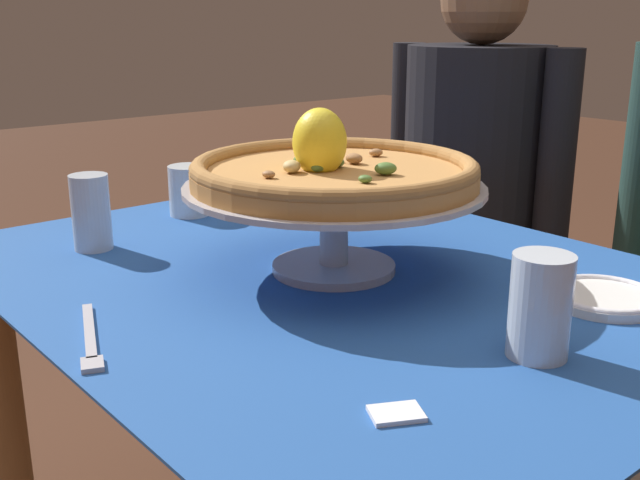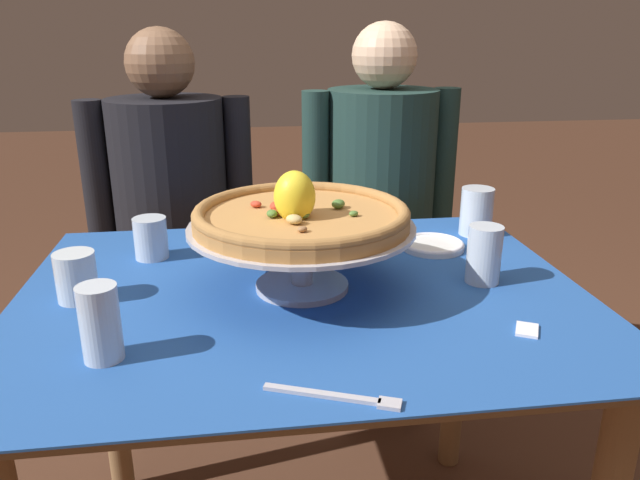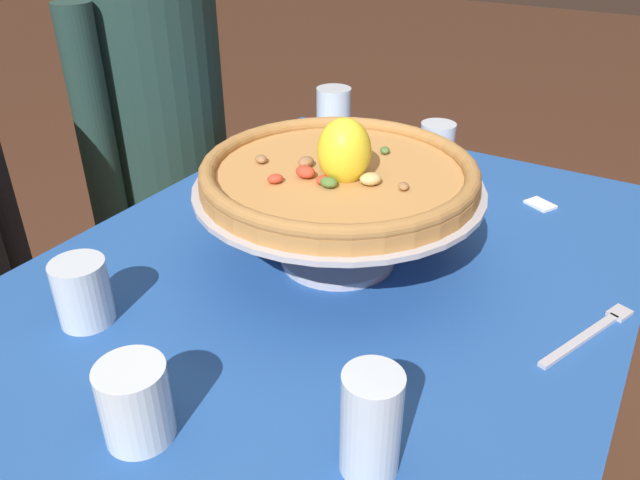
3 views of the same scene
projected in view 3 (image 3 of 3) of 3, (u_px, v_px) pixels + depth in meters
The scene contains 12 objects.
dining_table at pixel (341, 321), 1.04m from camera, with size 1.10×0.85×0.74m.
pizza_stand at pixel (337, 205), 0.93m from camera, with size 0.43×0.43×0.13m.
pizza at pixel (338, 172), 0.90m from camera, with size 0.41×0.41×0.11m.
water_glass_back_right at pixel (334, 117), 1.42m from camera, with size 0.08×0.08×0.12m.
water_glass_front_left at pixel (371, 429), 0.61m from camera, with size 0.06×0.06×0.12m.
water_glass_back_left at pixel (83, 296), 0.83m from camera, with size 0.07×0.07×0.09m.
water_glass_side_left at pixel (136, 406), 0.65m from camera, with size 0.08×0.08×0.09m.
water_glass_side_right at pixel (436, 156), 1.22m from camera, with size 0.07×0.07×0.12m.
side_plate at pixel (336, 161), 1.30m from camera, with size 0.15×0.15×0.02m.
dinner_fork at pixel (591, 332), 0.82m from camera, with size 0.19×0.09×0.01m.
sugar_packet at pixel (540, 204), 1.14m from camera, with size 0.05×0.04×0.01m, color white.
diner_right at pixel (165, 175), 1.60m from camera, with size 0.49×0.36×1.24m.
Camera 3 is at (-0.73, -0.40, 1.26)m, focal length 34.62 mm.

